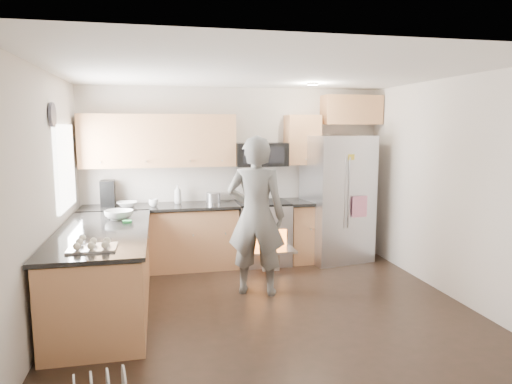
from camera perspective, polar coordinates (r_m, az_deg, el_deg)
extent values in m
plane|color=black|center=(5.32, 1.21, -14.23)|extent=(4.50, 4.50, 0.00)
cube|color=beige|center=(6.92, -2.59, 2.13)|extent=(4.50, 0.04, 2.60)
cube|color=beige|center=(3.09, 9.93, -5.49)|extent=(4.50, 0.04, 2.60)
cube|color=beige|center=(4.96, -24.92, -1.00)|extent=(0.04, 4.00, 2.60)
cube|color=beige|center=(5.91, 23.00, 0.46)|extent=(0.04, 4.00, 2.60)
cube|color=white|center=(4.95, 1.31, 14.83)|extent=(4.50, 4.00, 0.04)
cube|color=white|center=(5.90, -22.77, 2.91)|extent=(0.04, 1.00, 1.00)
cylinder|color=#FFEDCC|center=(6.25, 7.14, 13.24)|extent=(0.14, 0.14, 0.02)
cylinder|color=#474754|center=(5.34, -24.10, 8.80)|extent=(0.03, 0.26, 0.26)
cube|color=#A66F42|center=(6.67, -11.72, -5.80)|extent=(2.15, 0.60, 0.87)
cube|color=black|center=(6.57, -11.84, -1.84)|extent=(2.19, 0.64, 0.04)
cube|color=#A66F42|center=(7.01, 5.98, -5.00)|extent=(0.50, 0.60, 0.87)
cube|color=black|center=(6.91, 6.07, -1.22)|extent=(0.54, 0.64, 0.04)
cube|color=#A66F42|center=(6.62, -12.04, 6.29)|extent=(2.16, 0.33, 0.74)
cube|color=#A66F42|center=(6.96, 5.81, 6.51)|extent=(0.50, 0.33, 0.74)
cube|color=#A66F42|center=(7.24, 11.83, 10.00)|extent=(0.90, 0.33, 0.44)
imported|color=silver|center=(6.59, -15.80, -1.47)|extent=(0.28, 0.28, 0.07)
imported|color=white|center=(6.68, -9.76, -0.23)|extent=(0.11, 0.11, 0.28)
imported|color=white|center=(6.50, -12.68, -1.32)|extent=(0.13, 0.13, 0.10)
cylinder|color=#B7B7BC|center=(6.73, -5.36, -0.68)|extent=(0.21, 0.21, 0.14)
cube|color=black|center=(6.70, -18.03, -0.15)|extent=(0.19, 0.23, 0.36)
cylinder|color=#B7B7BC|center=(6.90, 7.43, -0.76)|extent=(0.10, 0.10, 0.08)
cube|color=#A66F42|center=(5.31, -18.42, -9.69)|extent=(0.90, 2.30, 0.87)
cube|color=black|center=(5.19, -18.65, -4.73)|extent=(0.96, 2.36, 0.04)
imported|color=silver|center=(5.71, -16.76, -2.75)|extent=(0.34, 0.34, 0.11)
cube|color=green|center=(5.47, -15.81, -3.60)|extent=(0.10, 0.07, 0.03)
cube|color=#B7B7BC|center=(4.40, -19.79, -6.19)|extent=(0.42, 0.32, 0.09)
cube|color=#B7B7BC|center=(6.82, 0.82, -5.20)|extent=(0.76, 0.62, 0.90)
cube|color=black|center=(6.72, 0.83, -1.35)|extent=(0.76, 0.60, 0.03)
cube|color=orange|center=(6.53, 1.44, -6.25)|extent=(0.56, 0.02, 0.34)
cube|color=#B7B7BC|center=(6.40, 1.79, -7.35)|extent=(0.70, 0.34, 0.03)
cube|color=beige|center=(6.39, 1.89, -8.63)|extent=(0.24, 0.03, 0.28)
cube|color=black|center=(6.76, 0.61, 4.72)|extent=(0.76, 0.40, 0.34)
cube|color=#B7B7BC|center=(7.02, 10.09, -0.79)|extent=(1.04, 0.87, 1.90)
cylinder|color=#B7B7BC|center=(6.65, 11.08, -0.15)|extent=(0.02, 0.02, 1.03)
cylinder|color=#B7B7BC|center=(6.68, 11.57, -0.13)|extent=(0.02, 0.02, 1.03)
cube|color=pink|center=(6.79, 12.86, -1.80)|extent=(0.24, 0.05, 0.31)
cube|color=#869BD7|center=(6.56, 9.89, 2.49)|extent=(0.18, 0.04, 0.23)
imported|color=slate|center=(5.48, 0.01, -3.02)|extent=(0.82, 0.68, 1.92)
cylinder|color=white|center=(3.75, -16.16, -21.97)|extent=(0.06, 0.26, 0.26)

